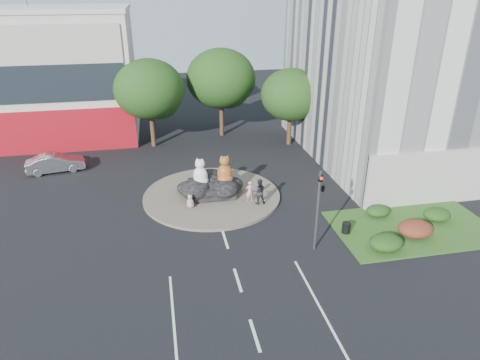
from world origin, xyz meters
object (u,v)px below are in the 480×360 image
object	(u,v)px
kitten_calico	(190,201)
kitten_white	(232,193)
litter_bin	(346,228)
cat_white	(200,171)
pedestrian_dark	(259,191)
parked_car	(56,163)
cat_tabby	(225,169)
pedestrian_pink	(250,191)

from	to	relation	value
kitten_calico	kitten_white	bearing A→B (deg)	47.78
kitten_white	litter_bin	bearing A→B (deg)	-78.73
kitten_calico	kitten_white	world-z (taller)	kitten_calico
cat_white	kitten_calico	world-z (taller)	cat_white
kitten_white	pedestrian_dark	distance (m)	2.11
kitten_white	parked_car	world-z (taller)	parked_car
cat_tabby	cat_white	bearing A→B (deg)	-173.17
cat_tabby	litter_bin	distance (m)	9.57
kitten_calico	parked_car	size ratio (longest dim) A/B	0.21
cat_white	pedestrian_pink	xyz separation A→B (m)	(3.28, -1.53, -1.15)
kitten_white	parked_car	xyz separation A→B (m)	(-13.42, 8.17, 0.11)
pedestrian_dark	cat_white	bearing A→B (deg)	-23.38
pedestrian_dark	parked_car	size ratio (longest dim) A/B	0.40
pedestrian_pink	litter_bin	xyz separation A→B (m)	(5.00, -5.22, -0.50)
parked_car	cat_tabby	bearing A→B (deg)	-128.01
kitten_white	pedestrian_pink	xyz separation A→B (m)	(1.16, -0.65, 0.32)
pedestrian_pink	parked_car	bearing A→B (deg)	-37.92
cat_tabby	litter_bin	bearing A→B (deg)	-41.49
kitten_calico	pedestrian_pink	size ratio (longest dim) A/B	0.63
kitten_calico	pedestrian_pink	distance (m)	4.23
cat_tabby	pedestrian_pink	world-z (taller)	cat_tabby
pedestrian_pink	litter_bin	distance (m)	7.24
cat_tabby	kitten_calico	world-z (taller)	cat_tabby
cat_white	parked_car	world-z (taller)	cat_white
cat_white	litter_bin	distance (m)	10.81
cat_tabby	parked_car	size ratio (longest dim) A/B	0.46
kitten_calico	litter_bin	size ratio (longest dim) A/B	1.40
cat_white	pedestrian_dark	distance (m)	4.44
kitten_white	pedestrian_dark	size ratio (longest dim) A/B	0.48
cat_white	cat_tabby	bearing A→B (deg)	30.83
cat_white	kitten_white	xyz separation A→B (m)	(2.12, -0.88, -1.48)
cat_white	kitten_white	world-z (taller)	cat_white
cat_tabby	kitten_white	xyz separation A→B (m)	(0.35, -0.94, -1.51)
cat_white	pedestrian_dark	world-z (taller)	cat_white
pedestrian_dark	parked_car	bearing A→B (deg)	-27.33
pedestrian_dark	litter_bin	world-z (taller)	pedestrian_dark
kitten_calico	parked_car	distance (m)	13.65
cat_white	kitten_calico	bearing A→B (deg)	-91.41
cat_white	cat_tabby	xyz separation A→B (m)	(1.77, 0.06, 0.03)
cat_white	litter_bin	world-z (taller)	cat_white
parked_car	pedestrian_dark	bearing A→B (deg)	-130.64
kitten_calico	cat_white	bearing A→B (deg)	94.31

